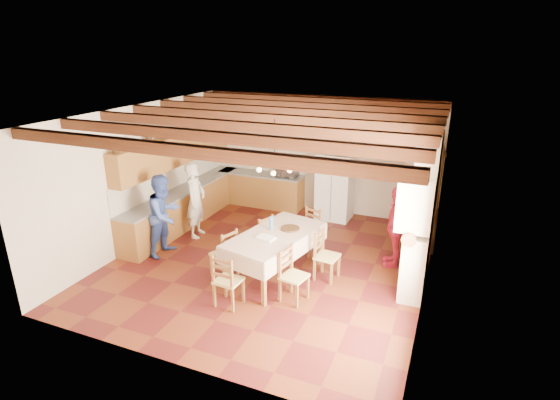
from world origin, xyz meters
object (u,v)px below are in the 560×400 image
at_px(chair_end_near, 228,280).
at_px(person_woman_blue, 165,215).
at_px(chair_left_near, 224,252).
at_px(chair_end_far, 308,231).
at_px(dining_table, 275,238).
at_px(person_woman_red, 396,227).
at_px(microwave, 287,171).
at_px(refrigerator, 335,186).
at_px(chair_left_far, 260,236).
at_px(chair_right_far, 327,256).
at_px(chair_right_near, 294,276).
at_px(person_man, 196,200).
at_px(hutch, 426,196).

distance_m(chair_end_near, person_woman_blue, 2.49).
distance_m(chair_left_near, chair_end_far, 1.91).
height_order(dining_table, person_woman_red, person_woman_red).
height_order(person_woman_blue, microwave, person_woman_blue).
xyz_separation_m(refrigerator, chair_left_far, (-0.80, -2.70, -0.36)).
bearing_deg(person_woman_blue, chair_end_far, -63.12).
distance_m(refrigerator, chair_right_far, 3.11).
distance_m(chair_left_far, chair_right_far, 1.54).
height_order(dining_table, chair_right_near, chair_right_near).
relative_size(chair_end_far, person_woman_red, 0.58).
bearing_deg(chair_end_near, chair_right_far, -127.29).
height_order(chair_left_far, chair_end_far, same).
relative_size(chair_right_far, person_man, 0.56).
bearing_deg(chair_right_near, person_man, 72.24).
bearing_deg(dining_table, person_woman_blue, 178.95).
relative_size(chair_left_far, chair_right_far, 1.00).
xyz_separation_m(chair_left_far, microwave, (-0.53, 2.85, 0.57)).
bearing_deg(person_man, chair_left_near, -143.30).
height_order(refrigerator, person_woman_red, refrigerator).
bearing_deg(chair_right_near, chair_end_far, 23.47).
distance_m(chair_right_far, person_man, 3.42).
bearing_deg(dining_table, person_man, 156.29).
distance_m(refrigerator, chair_left_far, 2.84).
relative_size(hutch, chair_end_near, 2.25).
distance_m(chair_left_far, person_man, 1.90).
distance_m(chair_right_far, person_woman_red, 1.53).
relative_size(dining_table, chair_left_far, 2.30).
relative_size(dining_table, chair_end_far, 2.30).
xyz_separation_m(dining_table, chair_left_near, (-0.91, -0.33, -0.32)).
bearing_deg(chair_right_far, person_woman_red, -38.61).
bearing_deg(person_woman_red, person_woman_blue, -85.25).
height_order(chair_left_far, chair_right_far, same).
xyz_separation_m(dining_table, chair_end_near, (-0.35, -1.17, -0.32)).
relative_size(chair_left_near, chair_end_near, 1.00).
bearing_deg(dining_table, chair_end_far, 79.30).
distance_m(chair_left_far, person_woman_red, 2.70).
bearing_deg(person_woman_red, chair_left_far, -85.27).
bearing_deg(chair_left_near, dining_table, 128.04).
bearing_deg(chair_end_near, hutch, -122.20).
bearing_deg(chair_left_near, person_woman_blue, -84.96).
height_order(refrigerator, person_woman_blue, person_woman_blue).
relative_size(hutch, microwave, 4.03).
xyz_separation_m(chair_left_far, chair_right_near, (1.20, -1.23, 0.00)).
relative_size(refrigerator, chair_right_near, 1.75).
distance_m(chair_right_near, microwave, 4.47).
relative_size(dining_table, person_woman_red, 1.35).
xyz_separation_m(dining_table, chair_end_far, (0.23, 1.21, -0.32)).
xyz_separation_m(chair_left_near, chair_end_near, (0.56, -0.84, 0.00)).
xyz_separation_m(person_man, microwave, (1.28, 2.40, 0.19)).
distance_m(dining_table, chair_right_near, 0.94).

